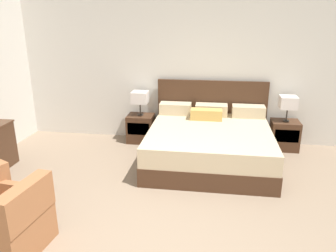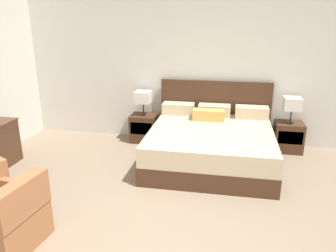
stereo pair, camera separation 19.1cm
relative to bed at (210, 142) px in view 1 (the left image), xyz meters
name	(u,v)px [view 1 (the left image)]	position (x,y,z in m)	size (l,w,h in m)	color
wall_back	(181,63)	(-0.58, 1.00, 1.13)	(7.16, 0.06, 2.89)	beige
bed	(210,142)	(0.00, 0.00, 0.00)	(2.00, 1.99, 1.16)	#422819
nightstand_left	(141,128)	(-1.30, 0.71, -0.06)	(0.48, 0.40, 0.52)	#422819
nightstand_right	(284,135)	(1.30, 0.71, -0.06)	(0.48, 0.40, 0.52)	#422819
table_lamp_left	(140,98)	(-1.30, 0.71, 0.53)	(0.28, 0.28, 0.45)	#332D28
table_lamp_right	(288,103)	(1.30, 0.71, 0.53)	(0.28, 0.28, 0.45)	#332D28
armchair_companion	(10,225)	(-1.90, -2.48, -0.03)	(0.76, 0.75, 0.76)	#935B38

